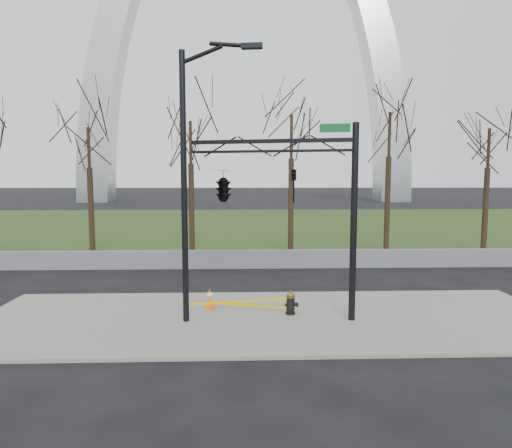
{
  "coord_description": "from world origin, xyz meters",
  "views": [
    {
      "loc": [
        -0.9,
        -13.0,
        4.31
      ],
      "look_at": [
        -0.39,
        2.0,
        2.8
      ],
      "focal_mm": 30.3,
      "sensor_mm": 36.0,
      "label": 1
    }
  ],
  "objects_px": {
    "traffic_cone": "(210,298)",
    "traffic_signal_mast": "(247,186)",
    "fire_hydrant": "(291,303)",
    "street_light": "(191,167)"
  },
  "relations": [
    {
      "from": "traffic_cone",
      "to": "street_light",
      "type": "xyz_separation_m",
      "value": [
        -0.39,
        -1.32,
        4.26
      ]
    },
    {
      "from": "fire_hydrant",
      "to": "street_light",
      "type": "relative_size",
      "value": 0.09
    },
    {
      "from": "traffic_cone",
      "to": "traffic_signal_mast",
      "type": "height_order",
      "value": "traffic_signal_mast"
    },
    {
      "from": "traffic_cone",
      "to": "street_light",
      "type": "height_order",
      "value": "street_light"
    },
    {
      "from": "street_light",
      "to": "traffic_cone",
      "type": "bearing_deg",
      "value": 80.78
    },
    {
      "from": "fire_hydrant",
      "to": "traffic_signal_mast",
      "type": "distance_m",
      "value": 3.94
    },
    {
      "from": "traffic_cone",
      "to": "traffic_signal_mast",
      "type": "distance_m",
      "value": 3.97
    },
    {
      "from": "street_light",
      "to": "traffic_signal_mast",
      "type": "distance_m",
      "value": 1.86
    },
    {
      "from": "street_light",
      "to": "traffic_signal_mast",
      "type": "height_order",
      "value": "street_light"
    },
    {
      "from": "fire_hydrant",
      "to": "traffic_cone",
      "type": "bearing_deg",
      "value": 174.39
    }
  ]
}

